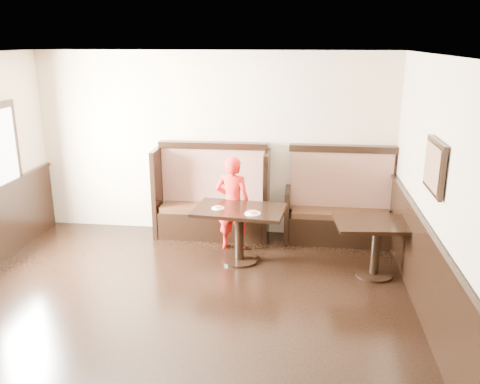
% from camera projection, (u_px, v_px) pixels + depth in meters
% --- Properties ---
extents(ground, '(7.00, 7.00, 0.00)m').
position_uv_depth(ground, '(154.00, 360.00, 4.88)').
color(ground, black).
rests_on(ground, ground).
extents(room_shell, '(7.00, 7.00, 7.00)m').
position_uv_depth(room_shell, '(129.00, 282.00, 4.99)').
color(room_shell, '#CDB595').
rests_on(room_shell, ground).
extents(booth_main, '(1.75, 0.72, 1.45)m').
position_uv_depth(booth_main, '(212.00, 202.00, 7.86)').
color(booth_main, black).
rests_on(booth_main, ground).
extents(booth_neighbor, '(1.65, 0.72, 1.45)m').
position_uv_depth(booth_neighbor, '(340.00, 210.00, 7.64)').
color(booth_neighbor, black).
rests_on(booth_neighbor, ground).
extents(table_main, '(1.27, 0.86, 0.77)m').
position_uv_depth(table_main, '(239.00, 221.00, 6.89)').
color(table_main, black).
rests_on(table_main, ground).
extents(table_neighbor, '(1.11, 0.79, 0.73)m').
position_uv_depth(table_neighbor, '(377.00, 236.00, 6.47)').
color(table_neighbor, black).
rests_on(table_neighbor, ground).
extents(child, '(0.54, 0.39, 1.39)m').
position_uv_depth(child, '(233.00, 203.00, 7.28)').
color(child, red).
rests_on(child, ground).
extents(pizza_plate_left, '(0.17, 0.17, 0.03)m').
position_uv_depth(pizza_plate_left, '(218.00, 208.00, 6.84)').
color(pizza_plate_left, white).
rests_on(pizza_plate_left, table_main).
extents(pizza_plate_right, '(0.21, 0.21, 0.04)m').
position_uv_depth(pizza_plate_right, '(253.00, 213.00, 6.62)').
color(pizza_plate_right, white).
rests_on(pizza_plate_right, table_main).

